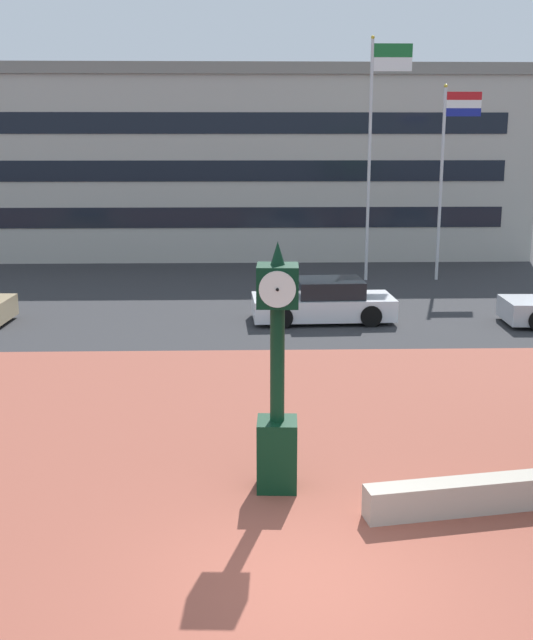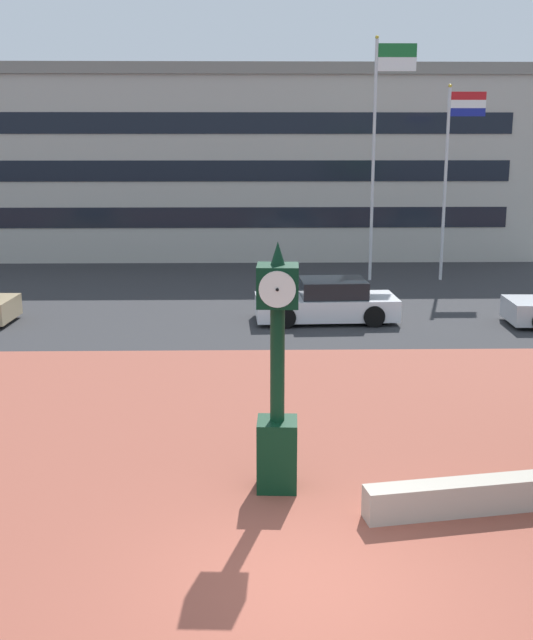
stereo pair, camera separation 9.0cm
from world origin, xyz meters
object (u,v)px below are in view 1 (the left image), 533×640
object	(u,v)px
car_street_near	(324,302)
flagpole_primary	(374,140)
street_clock	(277,388)
civic_building	(211,161)
flagpole_secondary	(446,167)

from	to	relation	value
car_street_near	flagpole_primary	world-z (taller)	flagpole_primary
flagpole_primary	street_clock	bearing A→B (deg)	-103.43
flagpole_primary	civic_building	world-z (taller)	flagpole_primary
flagpole_secondary	civic_building	bearing A→B (deg)	130.99
street_clock	car_street_near	size ratio (longest dim) A/B	0.91
car_street_near	flagpole_primary	size ratio (longest dim) A/B	0.47
flagpole_primary	civic_building	bearing A→B (deg)	121.45
street_clock	car_street_near	xyz separation A→B (m)	(1.93, 11.63, -1.09)
flagpole_primary	civic_building	xyz separation A→B (m)	(-6.63, 10.84, -1.05)
flagpole_primary	flagpole_secondary	world-z (taller)	flagpole_primary
civic_building	flagpole_primary	bearing A→B (deg)	-58.55
street_clock	civic_building	size ratio (longest dim) A/B	0.13
street_clock	civic_building	world-z (taller)	civic_building
flagpole_primary	flagpole_secondary	bearing A→B (deg)	0.00
car_street_near	flagpole_primary	distance (m)	8.84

